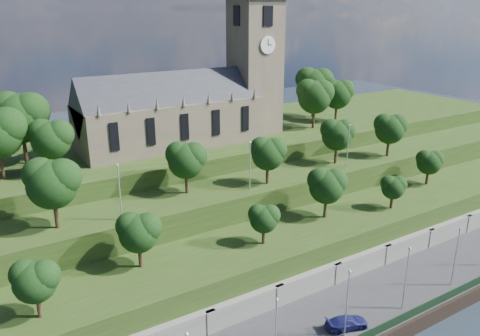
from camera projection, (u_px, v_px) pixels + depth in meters
promenade at (336, 321)px, 58.84m from camera, size 160.00×12.00×2.00m
fence at (369, 334)px, 53.98m from camera, size 160.00×0.10×1.20m
retaining_wall at (306, 288)px, 63.15m from camera, size 160.00×2.10×5.00m
embankment_lower at (280, 259)px, 67.51m from camera, size 160.00×12.00×8.00m
embankment_upper at (240, 219)px, 75.70m from camera, size 160.00×10.00×12.00m
hilltop at (183, 173)px, 92.10m from camera, size 160.00×32.00×15.00m
church at (194, 100)px, 84.40m from camera, size 38.60×12.35×27.60m
trees_lower at (279, 203)px, 64.97m from camera, size 71.57×8.62×7.88m
trees_upper at (248, 150)px, 71.84m from camera, size 65.44×8.38×9.22m
trees_hilltop at (193, 104)px, 83.61m from camera, size 73.02×16.53×11.48m
lamp_posts_promenade at (347, 299)px, 53.08m from camera, size 60.36×0.36×8.76m
lamp_posts_upper at (250, 162)px, 69.90m from camera, size 40.36×0.36×7.74m
car_right at (347, 323)px, 55.77m from camera, size 5.61×3.52×1.51m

